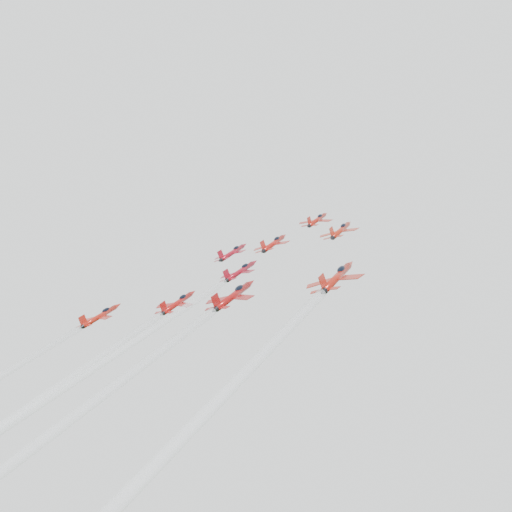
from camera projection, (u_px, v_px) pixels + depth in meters
The scene contains 6 objects.
jet_lead at pixel (317, 220), 149.68m from camera, with size 9.43×11.91×8.12m.
jet_row2_left at pixel (233, 252), 145.02m from camera, with size 9.68×12.22×8.33m.
jet_row2_center at pixel (274, 243), 138.71m from camera, with size 10.02×12.66×8.63m.
jet_row2_right at pixel (341, 230), 127.79m from camera, with size 9.53×12.04×8.21m.
jet_center at pixel (93, 375), 86.84m from camera, with size 8.99×82.75×53.85m.
jet_rear_farright at pixel (132, 478), 53.46m from camera, with size 10.47×96.39×62.73m.
Camera 1 is at (72.87, -98.14, 134.20)m, focal length 40.00 mm.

